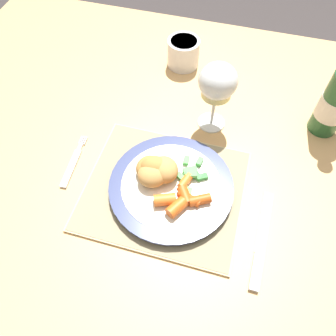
{
  "coord_description": "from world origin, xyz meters",
  "views": [
    {
      "loc": [
        0.04,
        -0.45,
        1.33
      ],
      "look_at": [
        -0.06,
        -0.1,
        0.78
      ],
      "focal_mm": 35.0,
      "sensor_mm": 36.0,
      "label": 1
    }
  ],
  "objects_px": {
    "table_knife": "(260,247)",
    "wine_glass": "(220,84)",
    "fork": "(73,164)",
    "drinking_cup": "(183,52)",
    "dinner_plate": "(171,187)",
    "dining_table": "(201,167)"
  },
  "relations": [
    {
      "from": "fork",
      "to": "table_knife",
      "type": "bearing_deg",
      "value": -10.52
    },
    {
      "from": "dining_table",
      "to": "table_knife",
      "type": "height_order",
      "value": "table_knife"
    },
    {
      "from": "dinner_plate",
      "to": "fork",
      "type": "bearing_deg",
      "value": 178.93
    },
    {
      "from": "dining_table",
      "to": "table_knife",
      "type": "bearing_deg",
      "value": -53.72
    },
    {
      "from": "dining_table",
      "to": "dinner_plate",
      "type": "distance_m",
      "value": 0.17
    },
    {
      "from": "table_knife",
      "to": "drinking_cup",
      "type": "xyz_separation_m",
      "value": [
        -0.26,
        0.46,
        0.04
      ]
    },
    {
      "from": "dinner_plate",
      "to": "table_knife",
      "type": "height_order",
      "value": "dinner_plate"
    },
    {
      "from": "table_knife",
      "to": "wine_glass",
      "type": "relative_size",
      "value": 1.2
    },
    {
      "from": "dinner_plate",
      "to": "wine_glass",
      "type": "relative_size",
      "value": 1.5
    },
    {
      "from": "fork",
      "to": "table_knife",
      "type": "height_order",
      "value": "table_knife"
    },
    {
      "from": "dining_table",
      "to": "dinner_plate",
      "type": "height_order",
      "value": "dinner_plate"
    },
    {
      "from": "dining_table",
      "to": "fork",
      "type": "bearing_deg",
      "value": -154.68
    },
    {
      "from": "table_knife",
      "to": "drinking_cup",
      "type": "distance_m",
      "value": 0.53
    },
    {
      "from": "table_knife",
      "to": "drinking_cup",
      "type": "relative_size",
      "value": 2.4
    },
    {
      "from": "fork",
      "to": "drinking_cup",
      "type": "height_order",
      "value": "drinking_cup"
    },
    {
      "from": "fork",
      "to": "wine_glass",
      "type": "distance_m",
      "value": 0.35
    },
    {
      "from": "dinner_plate",
      "to": "table_knife",
      "type": "xyz_separation_m",
      "value": [
        0.19,
        -0.07,
        -0.01
      ]
    },
    {
      "from": "dining_table",
      "to": "dinner_plate",
      "type": "bearing_deg",
      "value": -108.32
    },
    {
      "from": "table_knife",
      "to": "dining_table",
      "type": "bearing_deg",
      "value": 126.28
    },
    {
      "from": "drinking_cup",
      "to": "dinner_plate",
      "type": "bearing_deg",
      "value": -79.3
    },
    {
      "from": "wine_glass",
      "to": "dinner_plate",
      "type": "bearing_deg",
      "value": -103.13
    },
    {
      "from": "fork",
      "to": "drinking_cup",
      "type": "distance_m",
      "value": 0.41
    }
  ]
}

